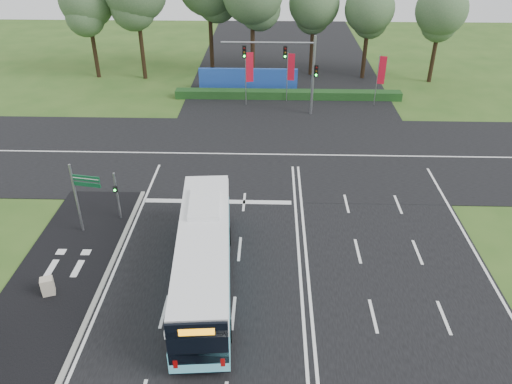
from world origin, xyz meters
TOP-DOWN VIEW (x-y plane):
  - ground at (0.00, 0.00)m, footprint 120.00×120.00m
  - road_main at (0.00, 0.00)m, footprint 20.00×120.00m
  - road_cross at (0.00, 12.00)m, footprint 120.00×14.00m
  - bike_path at (-12.50, -3.00)m, footprint 5.00×18.00m
  - kerb_strip at (-10.10, -3.00)m, footprint 0.25×18.00m
  - city_bus at (-4.85, -2.96)m, footprint 3.43×12.07m
  - pedestrian_signal at (-10.78, 2.87)m, footprint 0.30×0.41m
  - street_sign at (-12.31, 1.46)m, footprint 1.71×0.39m
  - utility_cabinet at (-12.54, -3.94)m, footprint 0.72×0.67m
  - banner_flag_left at (-3.75, 22.59)m, footprint 0.74×0.20m
  - banner_flag_mid at (0.10, 23.70)m, footprint 0.69×0.15m
  - banner_flag_right at (8.36, 22.78)m, footprint 0.70×0.19m
  - traffic_light_gantry at (0.21, 20.50)m, footprint 8.41×0.28m
  - hedge at (0.00, 24.50)m, footprint 22.00×1.20m
  - blue_hoarding at (-4.00, 27.00)m, footprint 10.00×0.30m

SIDE VIEW (x-z plane):
  - ground at x=0.00m, z-range 0.00..0.00m
  - road_main at x=0.00m, z-range 0.00..0.04m
  - road_cross at x=0.00m, z-range 0.00..0.05m
  - bike_path at x=-12.50m, z-range 0.00..0.06m
  - kerb_strip at x=-10.10m, z-range 0.00..0.12m
  - hedge at x=0.00m, z-range 0.00..0.80m
  - utility_cabinet at x=-12.54m, z-range 0.00..0.99m
  - blue_hoarding at x=-4.00m, z-range 0.00..2.20m
  - city_bus at x=-4.85m, z-range 0.01..3.43m
  - pedestrian_signal at x=-10.78m, z-range 0.15..3.32m
  - street_sign at x=-12.31m, z-range 0.54..4.98m
  - banner_flag_mid at x=0.10m, z-range 0.71..5.44m
  - banner_flag_right at x=8.36m, z-range 0.72..5.53m
  - banner_flag_left at x=-3.75m, z-range 0.75..5.86m
  - traffic_light_gantry at x=0.21m, z-range 1.16..8.16m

